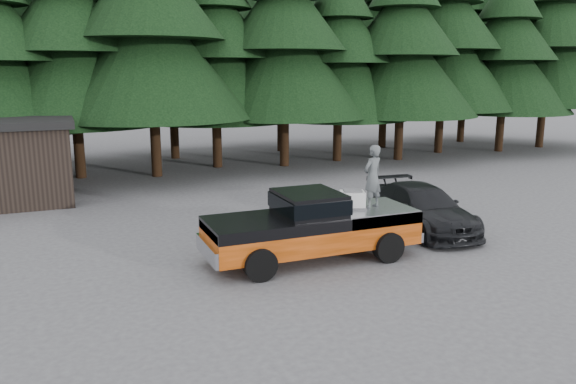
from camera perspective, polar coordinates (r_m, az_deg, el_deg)
name	(u,v)px	position (r m, az deg, el deg)	size (l,w,h in m)	color
ground	(287,265)	(15.17, -0.10, -7.46)	(120.00, 120.00, 0.00)	#464648
pickup_truck	(312,236)	(15.44, 2.43, -4.52)	(6.00, 2.04, 1.33)	#C95418
truck_cab	(309,203)	(15.15, 2.12, -1.08)	(1.66, 1.90, 0.59)	black
air_compressor	(352,200)	(15.83, 6.56, -0.82)	(0.66, 0.55, 0.46)	silver
man_on_bed	(373,177)	(15.83, 8.58, 1.56)	(0.65, 0.42, 1.78)	#4D5253
parked_car	(422,208)	(18.83, 13.45, -1.60)	(2.01, 4.96, 1.44)	black
treeline	(169,19)	(31.07, -12.01, 16.80)	(60.15, 16.05, 17.50)	black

